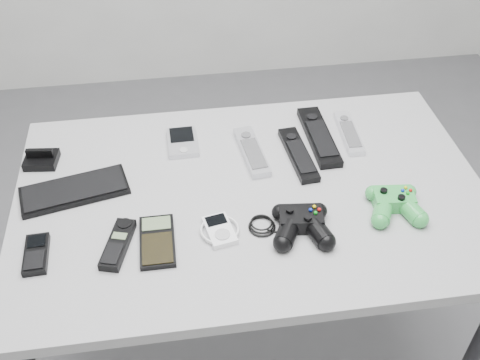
{
  "coord_description": "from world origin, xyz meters",
  "views": [
    {
      "loc": [
        -0.13,
        -1.08,
        1.7
      ],
      "look_at": [
        0.02,
        -0.07,
        0.79
      ],
      "focal_mm": 42.0,
      "sensor_mm": 36.0,
      "label": 1
    }
  ],
  "objects": [
    {
      "name": "dock_bracket",
      "position": [
        -0.48,
        0.1,
        0.79
      ],
      "size": [
        0.09,
        0.08,
        0.04
      ],
      "primitive_type": "cube",
      "rotation": [
        0.0,
        0.0,
        -0.12
      ],
      "color": "black",
      "rests_on": "desk"
    },
    {
      "name": "desk",
      "position": [
        0.04,
        -0.09,
        0.7
      ],
      "size": [
        1.15,
        0.74,
        0.77
      ],
      "color": "#A2A2A4",
      "rests_on": "floor"
    },
    {
      "name": "remote_silver_a",
      "position": [
        0.07,
        0.05,
        0.78
      ],
      "size": [
        0.07,
        0.2,
        0.02
      ],
      "primitive_type": "cube",
      "rotation": [
        0.0,
        0.0,
        0.11
      ],
      "color": "silver",
      "rests_on": "desk"
    },
    {
      "name": "mp3_player",
      "position": [
        -0.05,
        -0.21,
        0.78
      ],
      "size": [
        0.11,
        0.11,
        0.02
      ],
      "primitive_type": "cube",
      "rotation": [
        0.0,
        0.0,
        0.19
      ],
      "color": "white",
      "rests_on": "desk"
    },
    {
      "name": "cordless_handset",
      "position": [
        -0.28,
        -0.23,
        0.78
      ],
      "size": [
        0.08,
        0.15,
        0.02
      ],
      "primitive_type": "cube",
      "rotation": [
        0.0,
        0.0,
        -0.28
      ],
      "color": "black",
      "rests_on": "desk"
    },
    {
      "name": "floor",
      "position": [
        0.0,
        0.0,
        0.0
      ],
      "size": [
        3.5,
        3.5,
        0.0
      ],
      "primitive_type": "plane",
      "color": "slate",
      "rests_on": "ground"
    },
    {
      "name": "controller_green",
      "position": [
        0.36,
        -0.2,
        0.79
      ],
      "size": [
        0.15,
        0.15,
        0.05
      ],
      "primitive_type": null,
      "rotation": [
        0.0,
        0.0,
        -0.1
      ],
      "color": "green",
      "rests_on": "desk"
    },
    {
      "name": "controller_black",
      "position": [
        0.13,
        -0.23,
        0.79
      ],
      "size": [
        0.25,
        0.17,
        0.05
      ],
      "primitive_type": null,
      "rotation": [
        0.0,
        0.0,
        -0.1
      ],
      "color": "black",
      "rests_on": "desk"
    },
    {
      "name": "pda_keyboard",
      "position": [
        -0.39,
        -0.03,
        0.78
      ],
      "size": [
        0.27,
        0.16,
        0.02
      ],
      "primitive_type": "cube",
      "rotation": [
        0.0,
        0.0,
        0.22
      ],
      "color": "black",
      "rests_on": "desk"
    },
    {
      "name": "calculator",
      "position": [
        -0.19,
        -0.23,
        0.78
      ],
      "size": [
        0.08,
        0.15,
        0.02
      ],
      "primitive_type": "cube",
      "rotation": [
        0.0,
        0.0,
        -0.0
      ],
      "color": "black",
      "rests_on": "desk"
    },
    {
      "name": "remote_silver_b",
      "position": [
        0.34,
        0.1,
        0.78
      ],
      "size": [
        0.05,
        0.19,
        0.02
      ],
      "primitive_type": "cube",
      "rotation": [
        0.0,
        0.0,
        -0.05
      ],
      "color": "silver",
      "rests_on": "desk"
    },
    {
      "name": "mobile_phone",
      "position": [
        -0.45,
        -0.23,
        0.78
      ],
      "size": [
        0.05,
        0.11,
        0.02
      ],
      "primitive_type": "cube",
      "rotation": [
        0.0,
        0.0,
        0.04
      ],
      "color": "black",
      "rests_on": "desk"
    },
    {
      "name": "remote_black_b",
      "position": [
        0.26,
        0.09,
        0.78
      ],
      "size": [
        0.07,
        0.25,
        0.02
      ],
      "primitive_type": "cube",
      "rotation": [
        0.0,
        0.0,
        0.02
      ],
      "color": "black",
      "rests_on": "desk"
    },
    {
      "name": "remote_black_a",
      "position": [
        0.18,
        0.02,
        0.78
      ],
      "size": [
        0.07,
        0.22,
        0.02
      ],
      "primitive_type": "cube",
      "rotation": [
        0.0,
        0.0,
        0.08
      ],
      "color": "black",
      "rests_on": "desk"
    },
    {
      "name": "pda",
      "position": [
        -0.11,
        0.12,
        0.78
      ],
      "size": [
        0.08,
        0.12,
        0.02
      ],
      "primitive_type": "cube",
      "rotation": [
        0.0,
        0.0,
        0.01
      ],
      "color": "silver",
      "rests_on": "desk"
    }
  ]
}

